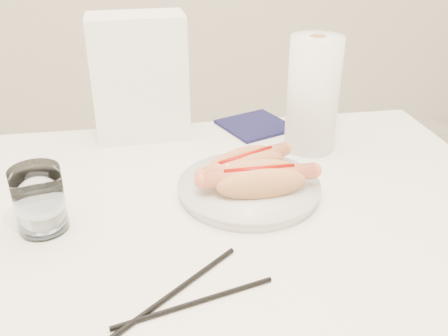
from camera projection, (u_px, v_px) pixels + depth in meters
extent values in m
cube|color=white|center=(192.00, 220.00, 0.88)|extent=(1.20, 0.80, 0.04)
cylinder|color=silver|center=(370.00, 247.00, 1.43)|extent=(0.04, 0.04, 0.71)
cylinder|color=silver|center=(249.00, 189.00, 0.92)|extent=(0.32, 0.32, 0.02)
ellipsoid|color=#CC8151|center=(251.00, 168.00, 0.92)|extent=(0.16, 0.10, 0.05)
ellipsoid|color=#CC8151|center=(240.00, 161.00, 0.94)|extent=(0.16, 0.10, 0.05)
ellipsoid|color=#CC8151|center=(245.00, 170.00, 0.93)|extent=(0.15, 0.11, 0.03)
cylinder|color=#D67B4B|center=(246.00, 162.00, 0.93)|extent=(0.19, 0.11, 0.03)
cylinder|color=#990A05|center=(246.00, 156.00, 0.92)|extent=(0.11, 0.06, 0.01)
ellipsoid|color=#E09457|center=(261.00, 184.00, 0.86)|extent=(0.16, 0.04, 0.06)
ellipsoid|color=#E09457|center=(256.00, 174.00, 0.89)|extent=(0.16, 0.04, 0.06)
ellipsoid|color=#E09457|center=(259.00, 185.00, 0.88)|extent=(0.15, 0.06, 0.03)
cylinder|color=#DD6E4E|center=(259.00, 176.00, 0.87)|extent=(0.20, 0.03, 0.03)
cylinder|color=#990A05|center=(259.00, 169.00, 0.87)|extent=(0.13, 0.01, 0.01)
cylinder|color=silver|center=(39.00, 200.00, 0.80)|extent=(0.08, 0.08, 0.11)
cylinder|color=black|center=(174.00, 293.00, 0.68)|extent=(0.20, 0.17, 0.01)
cylinder|color=black|center=(195.00, 303.00, 0.67)|extent=(0.23, 0.07, 0.01)
cube|color=white|center=(140.00, 78.00, 1.11)|extent=(0.21, 0.12, 0.27)
cube|color=#12133B|center=(255.00, 125.00, 1.21)|extent=(0.19, 0.19, 0.01)
cylinder|color=white|center=(313.00, 95.00, 1.05)|extent=(0.13, 0.13, 0.25)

